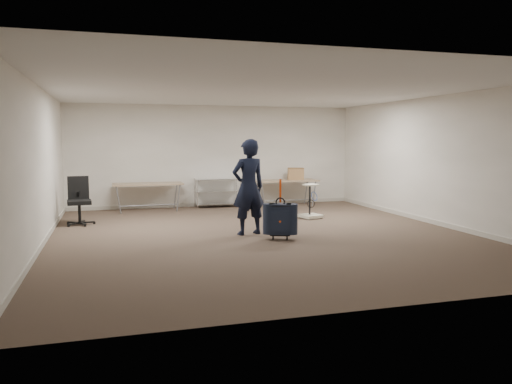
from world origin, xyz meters
name	(u,v)px	position (x,y,z in m)	size (l,w,h in m)	color
ground	(262,235)	(0.00, 0.00, 0.00)	(9.00, 9.00, 0.00)	#443229
room_shell	(244,221)	(0.00, 1.38, 0.05)	(8.00, 9.00, 9.00)	beige
folding_table_left	(148,185)	(-1.90, 3.95, 0.68)	(1.80, 0.75, 0.73)	#907958
folding_table_right	(285,182)	(1.90, 3.95, 0.68)	(1.80, 0.75, 0.73)	#907958
wire_shelf	(217,191)	(0.00, 4.20, 0.44)	(1.22, 0.47, 0.80)	silver
person	(248,187)	(-0.25, 0.10, 0.94)	(0.68, 0.45, 1.87)	black
suitcase	(280,219)	(0.18, -0.58, 0.38)	(0.47, 0.37, 1.13)	black
office_chair	(79,210)	(-3.50, 2.24, 0.32)	(0.64, 0.64, 1.06)	black
equipment_cart	(311,209)	(1.71, 1.63, 0.21)	(0.53, 0.53, 0.81)	beige
cardboard_box	(296,174)	(2.23, 4.00, 0.90)	(0.44, 0.33, 0.33)	olive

